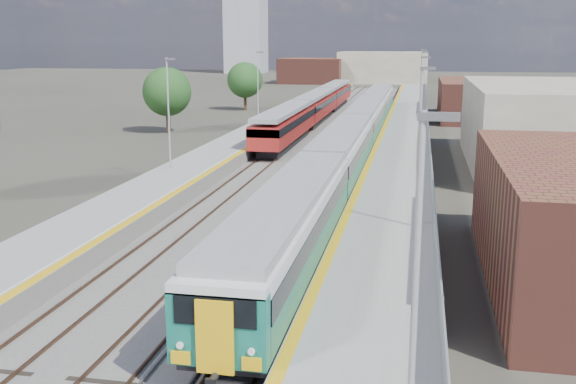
% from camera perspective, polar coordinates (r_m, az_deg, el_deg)
% --- Properties ---
extents(ground, '(320.00, 320.00, 0.00)m').
position_cam_1_polar(ground, '(60.55, 4.68, 3.52)').
color(ground, '#47443A').
rests_on(ground, ground).
extents(ballast_bed, '(10.50, 155.00, 0.06)m').
position_cam_1_polar(ballast_bed, '(63.27, 2.91, 3.97)').
color(ballast_bed, '#565451').
rests_on(ballast_bed, ground).
extents(tracks, '(8.96, 160.00, 0.17)m').
position_cam_1_polar(tracks, '(64.82, 3.64, 4.24)').
color(tracks, '#4C3323').
rests_on(tracks, ground).
extents(platform_right, '(4.70, 155.00, 8.52)m').
position_cam_1_polar(platform_right, '(62.59, 9.77, 4.18)').
color(platform_right, slate).
rests_on(platform_right, ground).
extents(platform_left, '(4.30, 155.00, 8.52)m').
position_cam_1_polar(platform_left, '(64.49, -3.10, 4.57)').
color(platform_left, slate).
rests_on(platform_left, ground).
extents(buildings, '(72.00, 185.50, 40.00)m').
position_cam_1_polar(buildings, '(150.06, 1.59, 13.14)').
color(buildings, brown).
rests_on(buildings, ground).
extents(green_train, '(2.83, 78.88, 3.12)m').
position_cam_1_polar(green_train, '(55.98, 5.77, 5.02)').
color(green_train, black).
rests_on(green_train, ground).
extents(red_train, '(2.73, 55.49, 3.45)m').
position_cam_1_polar(red_train, '(80.41, 2.37, 7.29)').
color(red_train, black).
rests_on(red_train, ground).
extents(tree_b, '(5.12, 5.12, 6.94)m').
position_cam_1_polar(tree_b, '(72.52, -10.21, 8.36)').
color(tree_b, '#382619').
rests_on(tree_b, ground).
extents(tree_c, '(4.94, 4.94, 6.70)m').
position_cam_1_polar(tree_c, '(95.21, -3.67, 9.44)').
color(tree_c, '#382619').
rests_on(tree_c, ground).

